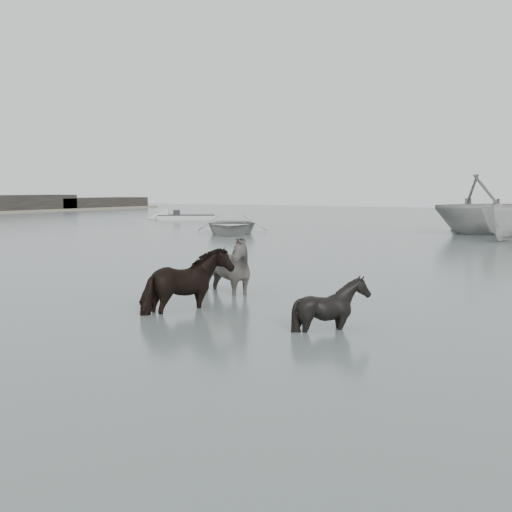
% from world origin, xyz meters
% --- Properties ---
extents(ground, '(140.00, 140.00, 0.00)m').
position_xyz_m(ground, '(0.00, 0.00, 0.00)').
color(ground, '#4D5C59').
rests_on(ground, ground).
extents(pony_pinto, '(2.22, 1.46, 1.72)m').
position_xyz_m(pony_pinto, '(-3.06, 0.86, 0.86)').
color(pony_pinto, black).
rests_on(pony_pinto, ground).
extents(pony_dark, '(1.52, 1.71, 1.56)m').
position_xyz_m(pony_dark, '(-2.44, -1.21, 0.78)').
color(pony_dark, black).
rests_on(pony_dark, ground).
extents(pony_black, '(1.25, 1.14, 1.25)m').
position_xyz_m(pony_black, '(0.58, -1.30, 0.63)').
color(pony_black, black).
rests_on(pony_black, ground).
extents(rowboat_lead, '(5.96, 6.54, 1.11)m').
position_xyz_m(rowboat_lead, '(-13.21, 17.23, 0.55)').
color(rowboat_lead, '#B0AFAB').
rests_on(rowboat_lead, ground).
extents(rowboat_trail, '(7.87, 8.08, 3.24)m').
position_xyz_m(rowboat_trail, '(-1.88, 23.83, 1.62)').
color(rowboat_trail, '#9B9D9B').
rests_on(rowboat_trail, ground).
extents(boat_small, '(2.34, 4.91, 1.83)m').
position_xyz_m(boat_small, '(0.14, 19.74, 0.91)').
color(boat_small, beige).
rests_on(boat_small, ground).
extents(skiff_outer, '(5.80, 4.79, 0.75)m').
position_xyz_m(skiff_outer, '(-24.43, 28.49, 0.38)').
color(skiff_outer, beige).
rests_on(skiff_outer, ground).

